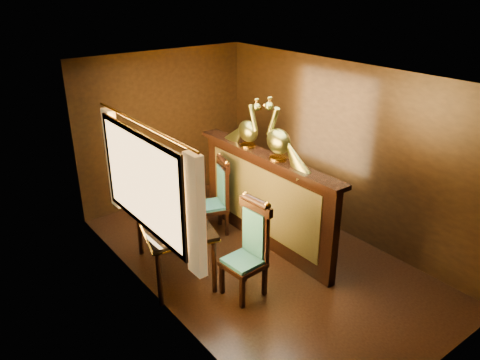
{
  "coord_description": "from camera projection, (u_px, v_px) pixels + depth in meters",
  "views": [
    {
      "loc": [
        -3.5,
        -4.11,
        3.54
      ],
      "look_at": [
        -0.07,
        0.36,
        1.07
      ],
      "focal_mm": 35.0,
      "sensor_mm": 36.0,
      "label": 1
    }
  ],
  "objects": [
    {
      "name": "peacock_left",
      "position": [
        279.0,
        130.0,
        5.88
      ],
      "size": [
        0.25,
        0.66,
        0.79
      ],
      "primitive_type": null,
      "color": "#194D32",
      "rests_on": "partition"
    },
    {
      "name": "dining_table",
      "position": [
        172.0,
        223.0,
        5.82
      ],
      "size": [
        1.12,
        1.49,
        0.98
      ],
      "rotation": [
        0.0,
        0.0,
        -0.27
      ],
      "color": "black",
      "rests_on": "ground"
    },
    {
      "name": "partition",
      "position": [
        265.0,
        198.0,
        6.47
      ],
      "size": [
        0.26,
        2.7,
        1.36
      ],
      "color": "black",
      "rests_on": "ground"
    },
    {
      "name": "room_shell",
      "position": [
        256.0,
        151.0,
        5.69
      ],
      "size": [
        3.04,
        5.04,
        2.52
      ],
      "color": "black",
      "rests_on": "ground"
    },
    {
      "name": "peacock_right",
      "position": [
        248.0,
        122.0,
        6.35
      ],
      "size": [
        0.23,
        0.6,
        0.72
      ],
      "primitive_type": null,
      "color": "#194D32",
      "rests_on": "partition"
    },
    {
      "name": "ground",
      "position": [
        260.0,
        259.0,
        6.36
      ],
      "size": [
        5.0,
        5.0,
        0.0
      ],
      "primitive_type": "plane",
      "color": "black",
      "rests_on": "ground"
    },
    {
      "name": "chair_left",
      "position": [
        251.0,
        244.0,
        5.49
      ],
      "size": [
        0.48,
        0.5,
        1.24
      ],
      "rotation": [
        0.0,
        0.0,
        0.07
      ],
      "color": "black",
      "rests_on": "ground"
    },
    {
      "name": "chair_right",
      "position": [
        219.0,
        193.0,
        6.84
      ],
      "size": [
        0.54,
        0.56,
        1.19
      ],
      "rotation": [
        0.0,
        0.0,
        -0.32
      ],
      "color": "black",
      "rests_on": "ground"
    }
  ]
}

